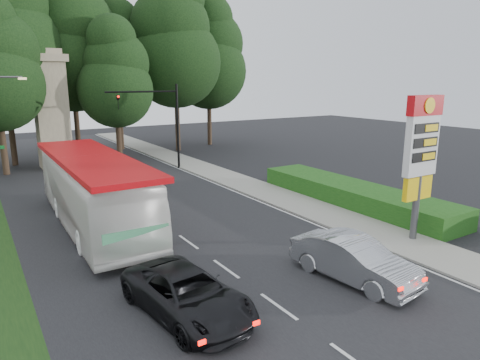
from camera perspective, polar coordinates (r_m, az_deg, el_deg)
ground at (r=14.81m, az=6.37°, el=-17.29°), size 120.00×120.00×0.00m
road_surface at (r=24.50m, az=-11.45°, el=-4.89°), size 14.00×80.00×0.02m
sidewalk_right at (r=28.45m, az=4.71°, el=-2.03°), size 3.00×80.00×0.12m
hedge at (r=27.41m, az=14.82°, el=-1.85°), size 3.00×14.00×1.20m
gas_station_pylon at (r=21.21m, az=23.03°, el=3.87°), size 2.10×0.45×6.85m
traffic_signal_mast at (r=36.68m, az=-10.26°, el=8.54°), size 6.10×0.35×7.20m
monument at (r=40.42m, az=-23.86°, el=8.66°), size 3.00×3.00×10.05m
tree_center_right at (r=45.93m, az=-21.74°, el=16.66°), size 9.24×9.24×18.15m
tree_east_near at (r=49.01m, az=-16.14°, el=15.21°), size 8.12×8.12×15.95m
tree_east_mid at (r=47.11m, az=-8.69°, el=17.71°), size 9.52×9.52×18.70m
tree_far_east at (r=51.03m, az=-4.24°, el=16.32°), size 8.68×8.68×17.05m
tree_monument_right at (r=41.06m, az=-16.35°, el=13.36°), size 6.72×6.72×13.20m
transit_bus at (r=23.31m, az=-18.94°, el=-1.51°), size 3.42×13.51×3.75m
sedan_silver at (r=17.09m, az=14.91°, el=-10.20°), size 2.42×5.28×1.68m
suv_charcoal at (r=14.42m, az=-7.07°, el=-14.81°), size 3.15×5.61×1.48m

